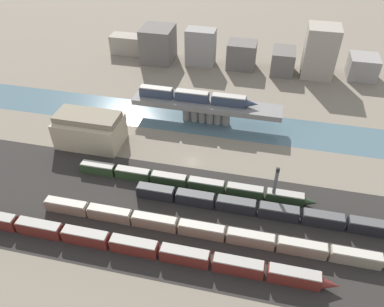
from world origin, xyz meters
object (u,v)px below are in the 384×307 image
train_yard_outer (192,183)px  warehouse_building (90,129)px  train_on_bridge (196,97)px  train_yard_near (115,243)px  train_yard_mid (207,231)px  train_yard_far (262,210)px  signal_tower (275,186)px

train_yard_outer → warehouse_building: size_ratio=3.32×
train_on_bridge → train_yard_near: bearing=-97.1°
train_yard_mid → train_on_bridge: bearing=105.1°
train_yard_far → train_yard_near: bearing=-151.1°
train_yard_mid → train_yard_near: bearing=-157.8°
train_yard_near → warehouse_building: (-25.08, 40.80, 3.47)m
train_yard_far → signal_tower: signal_tower is taller
train_on_bridge → train_yard_far: 51.73m
train_yard_mid → train_yard_far: bearing=38.2°
train_on_bridge → signal_tower: bearing=-50.0°
train_yard_mid → warehouse_building: size_ratio=4.30×
train_yard_near → train_yard_mid: 23.97m
train_yard_mid → warehouse_building: 57.06m
train_yard_near → train_yard_far: (35.92, 19.87, -0.10)m
train_yard_near → train_yard_outer: size_ratio=1.50×
train_yard_mid → train_yard_outer: size_ratio=1.29×
train_yard_mid → train_yard_far: (13.72, 10.81, 0.12)m
warehouse_building → train_yard_near: bearing=-58.4°
train_yard_near → train_yard_outer: bearing=61.6°
train_yard_near → signal_tower: (38.57, 25.70, 4.20)m
train_on_bridge → train_yard_outer: train_on_bridge is taller
train_on_bridge → train_yard_far: bearing=-56.5°
warehouse_building → train_yard_outer: bearing=-20.3°
train_yard_near → train_on_bridge: bearing=82.9°
train_yard_far → warehouse_building: size_ratio=3.39×
train_yard_far → train_yard_mid: bearing=-141.8°
train_yard_mid → warehouse_building: bearing=146.1°
train_yard_near → warehouse_building: 48.02m
train_yard_mid → train_yard_far: 17.47m
warehouse_building → train_yard_mid: bearing=-33.9°
train_yard_near → train_yard_far: train_yard_near is taller
warehouse_building → signal_tower: signal_tower is taller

